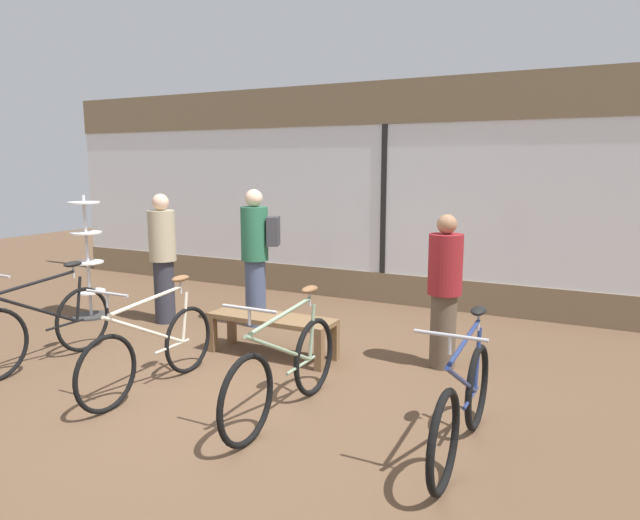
{
  "coord_description": "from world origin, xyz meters",
  "views": [
    {
      "loc": [
        2.93,
        -4.04,
        2.05
      ],
      "look_at": [
        0.0,
        1.72,
        0.95
      ],
      "focal_mm": 32.0,
      "sensor_mm": 36.0,
      "label": 1
    }
  ],
  "objects": [
    {
      "name": "customer_by_window",
      "position": [
        1.52,
        1.47,
        0.81
      ],
      "size": [
        0.41,
        0.41,
        1.56
      ],
      "color": "brown",
      "rests_on": "ground_plane"
    },
    {
      "name": "bicycle_left",
      "position": [
        -0.68,
        -0.31,
        0.38
      ],
      "size": [
        0.46,
        1.7,
        1.01
      ],
      "color": "black",
      "rests_on": "ground_plane"
    },
    {
      "name": "bicycle_far_right",
      "position": [
        2.12,
        -0.23,
        0.37
      ],
      "size": [
        0.46,
        1.65,
        1.02
      ],
      "color": "black",
      "rests_on": "ground_plane"
    },
    {
      "name": "bicycle_far_left",
      "position": [
        -2.13,
        -0.32,
        0.4
      ],
      "size": [
        0.46,
        1.74,
        1.04
      ],
      "color": "black",
      "rests_on": "ground_plane"
    },
    {
      "name": "bicycle_right",
      "position": [
        0.68,
        -0.25,
        0.39
      ],
      "size": [
        0.46,
        1.76,
        1.03
      ],
      "color": "black",
      "rests_on": "ground_plane"
    },
    {
      "name": "accessory_rack",
      "position": [
        -3.22,
        1.22,
        0.68
      ],
      "size": [
        0.48,
        0.48,
        1.64
      ],
      "color": "#333333",
      "rests_on": "ground_plane"
    },
    {
      "name": "display_bench",
      "position": [
        -0.2,
        0.98,
        0.36
      ],
      "size": [
        1.4,
        0.44,
        0.44
      ],
      "color": "brown",
      "rests_on": "ground_plane"
    },
    {
      "name": "customer_near_rack",
      "position": [
        -2.14,
        1.47,
        0.88
      ],
      "size": [
        0.48,
        0.48,
        1.67
      ],
      "color": "#2D2D38",
      "rests_on": "ground_plane"
    },
    {
      "name": "shop_back_wall",
      "position": [
        0.0,
        3.77,
        1.64
      ],
      "size": [
        12.0,
        0.08,
        3.2
      ],
      "color": "#7A664C",
      "rests_on": "ground_plane"
    },
    {
      "name": "ground_plane",
      "position": [
        0.0,
        0.0,
        0.0
      ],
      "size": [
        24.0,
        24.0,
        0.0
      ],
      "primitive_type": "plane",
      "color": "brown"
    },
    {
      "name": "customer_mid_floor",
      "position": [
        -0.99,
        1.9,
        0.94
      ],
      "size": [
        0.56,
        0.45,
        1.73
      ],
      "color": "#424C6B",
      "rests_on": "ground_plane"
    }
  ]
}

